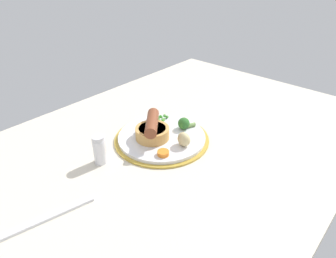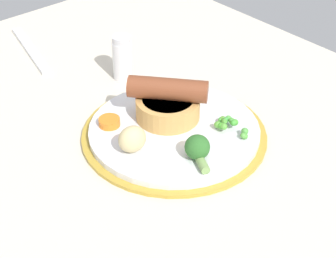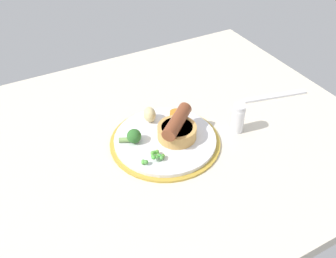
{
  "view_description": "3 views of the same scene",
  "coord_description": "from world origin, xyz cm",
  "views": [
    {
      "loc": [
        -55.22,
        -43.04,
        47.12
      ],
      "look_at": [
        -4.67,
        1.83,
        6.39
      ],
      "focal_mm": 32.0,
      "sensor_mm": 36.0,
      "label": 1
    },
    {
      "loc": [
        40.21,
        -38.3,
        48.98
      ],
      "look_at": [
        -4.91,
        1.21,
        5.53
      ],
      "focal_mm": 60.0,
      "sensor_mm": 36.0,
      "label": 2
    },
    {
      "loc": [
        24.28,
        60.36,
        59.98
      ],
      "look_at": [
        -6.5,
        3.15,
        6.75
      ],
      "focal_mm": 40.0,
      "sensor_mm": 36.0,
      "label": 3
    }
  ],
  "objects": [
    {
      "name": "fork",
      "position": [
        -40.39,
        0.77,
        3.3
      ],
      "size": [
        17.89,
        5.67,
        0.6
      ],
      "primitive_type": "cube",
      "rotation": [
        0.0,
        0.0,
        -0.23
      ],
      "color": "silver",
      "rests_on": "dining_table"
    },
    {
      "name": "dining_table",
      "position": [
        0.0,
        0.0,
        1.5
      ],
      "size": [
        110.0,
        80.0,
        3.0
      ],
      "primitive_type": "cube",
      "color": "beige",
      "rests_on": "ground"
    },
    {
      "name": "sausage_pudding",
      "position": [
        -8.28,
        4.11,
        6.85
      ],
      "size": [
        10.26,
        9.32,
        6.1
      ],
      "rotation": [
        0.0,
        0.0,
        3.84
      ],
      "color": "tan",
      "rests_on": "dinner_plate"
    },
    {
      "name": "carrot_slice_0",
      "position": [
        -12.05,
        -3.18,
        4.93
      ],
      "size": [
        3.33,
        3.33,
        1.06
      ],
      "primitive_type": "cylinder",
      "rotation": [
        0.0,
        0.0,
        2.99
      ],
      "color": "orange",
      "rests_on": "dinner_plate"
    },
    {
      "name": "broccoli_floret_far",
      "position": [
        1.1,
        0.9,
        5.93
      ],
      "size": [
        5.0,
        3.62,
        3.25
      ],
      "rotation": [
        0.0,
        0.0,
        2.7
      ],
      "color": "#2D6628",
      "rests_on": "dinner_plate"
    },
    {
      "name": "potato_chunk_0",
      "position": [
        -5.53,
        -4.29,
        6.23
      ],
      "size": [
        3.52,
        4.18,
        3.66
      ],
      "primitive_type": "ellipsoid",
      "rotation": [
        0.0,
        0.0,
        1.39
      ],
      "color": "#CCB77F",
      "rests_on": "dinner_plate"
    },
    {
      "name": "salt_shaker",
      "position": [
        -22.78,
        7.33,
        6.61
      ],
      "size": [
        3.02,
        3.02,
        7.3
      ],
      "color": "silver",
      "rests_on": "dining_table"
    },
    {
      "name": "dinner_plate",
      "position": [
        -5.77,
        3.09,
        3.57
      ],
      "size": [
        25.37,
        25.37,
        1.4
      ],
      "color": "#B79333",
      "rests_on": "dining_table"
    },
    {
      "name": "pea_pile",
      "position": [
        -0.45,
        8.34,
        5.31
      ],
      "size": [
        5.4,
        3.05,
        1.76
      ],
      "color": "green",
      "rests_on": "dinner_plate"
    }
  ]
}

